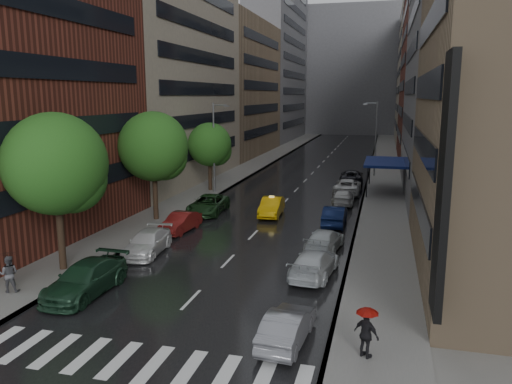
{
  "coord_description": "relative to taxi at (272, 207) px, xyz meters",
  "views": [
    {
      "loc": [
        8.88,
        -17.54,
        9.9
      ],
      "look_at": [
        0.0,
        16.82,
        3.0
      ],
      "focal_mm": 35.0,
      "sensor_mm": 36.0,
      "label": 1
    }
  ],
  "objects": [
    {
      "name": "building_far",
      "position": [
        0.01,
        95.96,
        15.23
      ],
      "size": [
        40.0,
        14.0,
        32.0
      ],
      "primitive_type": "cube",
      "color": "slate",
      "rests_on": "ground"
    },
    {
      "name": "buildings_left",
      "position": [
        -14.99,
        36.74,
        15.22
      ],
      "size": [
        8.0,
        108.0,
        38.0
      ],
      "color": "maroon",
      "rests_on": "ground"
    },
    {
      "name": "ped_black_umbrella",
      "position": [
        -9.06,
        -19.69,
        0.61
      ],
      "size": [
        1.11,
        1.0,
        2.09
      ],
      "color": "#515157",
      "rests_on": "sidewalk_left"
    },
    {
      "name": "parked_cars_right",
      "position": [
        5.41,
        1.59,
        -0.03
      ],
      "size": [
        2.77,
        43.71,
        1.55
      ],
      "color": "slate",
      "rests_on": "ground"
    },
    {
      "name": "ped_red_umbrella",
      "position": [
        8.56,
        -21.76,
        0.56
      ],
      "size": [
        1.15,
        0.97,
        2.01
      ],
      "color": "black",
      "rests_on": "sidewalk_right"
    },
    {
      "name": "taxi",
      "position": [
        0.0,
        0.0,
        0.0
      ],
      "size": [
        1.89,
        4.74,
        1.53
      ],
      "primitive_type": "imported",
      "rotation": [
        0.0,
        0.0,
        0.06
      ],
      "color": "#E2A80B",
      "rests_on": "ground"
    },
    {
      "name": "road",
      "position": [
        0.01,
        27.96,
        -0.76
      ],
      "size": [
        14.0,
        140.0,
        0.01
      ],
      "primitive_type": "cube",
      "color": "black",
      "rests_on": "ground"
    },
    {
      "name": "ground",
      "position": [
        0.01,
        -22.04,
        -0.77
      ],
      "size": [
        220.0,
        220.0,
        0.0
      ],
      "primitive_type": "plane",
      "color": "gray",
      "rests_on": "ground"
    },
    {
      "name": "awning",
      "position": [
        8.99,
        12.96,
        2.37
      ],
      "size": [
        4.0,
        8.0,
        3.12
      ],
      "color": "navy",
      "rests_on": "sidewalk_right"
    },
    {
      "name": "street_lamp_left",
      "position": [
        -7.71,
        7.96,
        4.12
      ],
      "size": [
        1.74,
        0.22,
        9.0
      ],
      "color": "gray",
      "rests_on": "sidewalk_left"
    },
    {
      "name": "parked_cars_left",
      "position": [
        -5.39,
        -9.33,
        -0.0
      ],
      "size": [
        2.81,
        23.77,
        1.61
      ],
      "color": "#193925",
      "rests_on": "ground"
    },
    {
      "name": "crosswalk",
      "position": [
        0.21,
        -24.04,
        -0.75
      ],
      "size": [
        13.15,
        2.8,
        0.01
      ],
      "color": "silver",
      "rests_on": "ground"
    },
    {
      "name": "sidewalk_left",
      "position": [
        -8.99,
        27.96,
        -0.69
      ],
      "size": [
        4.0,
        140.0,
        0.15
      ],
      "primitive_type": "cube",
      "color": "gray",
      "rests_on": "ground"
    },
    {
      "name": "tree_mid",
      "position": [
        -8.59,
        -3.96,
        5.19
      ],
      "size": [
        5.46,
        5.46,
        8.7
      ],
      "color": "#382619",
      "rests_on": "ground"
    },
    {
      "name": "tree_near",
      "position": [
        -8.59,
        -16.04,
        5.41
      ],
      "size": [
        5.66,
        5.66,
        9.03
      ],
      "color": "#382619",
      "rests_on": "ground"
    },
    {
      "name": "sidewalk_right",
      "position": [
        9.01,
        27.96,
        -0.69
      ],
      "size": [
        4.0,
        140.0,
        0.15
      ],
      "primitive_type": "cube",
      "color": "gray",
      "rests_on": "ground"
    },
    {
      "name": "tree_far",
      "position": [
        -8.59,
        8.93,
        4.13
      ],
      "size": [
        4.5,
        4.5,
        7.17
      ],
      "color": "#382619",
      "rests_on": "ground"
    },
    {
      "name": "buildings_right",
      "position": [
        15.01,
        34.66,
        14.27
      ],
      "size": [
        8.05,
        109.1,
        36.0
      ],
      "color": "#937A5B",
      "rests_on": "ground"
    },
    {
      "name": "street_lamp_right",
      "position": [
        7.73,
        22.96,
        4.12
      ],
      "size": [
        1.74,
        0.22,
        9.0
      ],
      "color": "gray",
      "rests_on": "sidewalk_right"
    }
  ]
}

